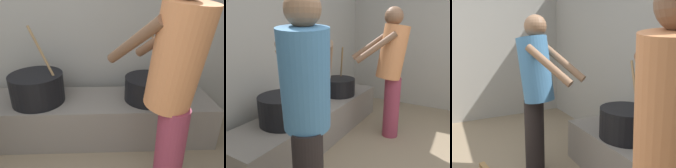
# 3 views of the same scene
# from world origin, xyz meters

# --- Properties ---
(block_enclosure_rear) EXTENTS (5.38, 0.20, 2.33)m
(block_enclosure_rear) POSITION_xyz_m (0.00, 2.27, 1.17)
(block_enclosure_rear) COLOR #9E998E
(block_enclosure_rear) RESTS_ON ground_plane
(cooking_pot_main) EXTENTS (0.51, 0.51, 0.74)m
(cooking_pot_main) POSITION_xyz_m (0.01, 1.73, 0.59)
(cooking_pot_main) COLOR black
(cooking_pot_main) RESTS_ON hearth_ledge
(cook_in_blue_shirt) EXTENTS (0.73, 0.64, 1.60)m
(cook_in_blue_shirt) POSITION_xyz_m (-0.51, 1.01, 0.92)
(cook_in_blue_shirt) COLOR black
(cook_in_blue_shirt) RESTS_ON ground_plane
(cook_in_orange_shirt) EXTENTS (0.65, 0.73, 1.63)m
(cook_in_orange_shirt) POSITION_xyz_m (1.09, 0.98, 0.93)
(cook_in_orange_shirt) COLOR #8C3347
(cook_in_orange_shirt) RESTS_ON ground_plane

